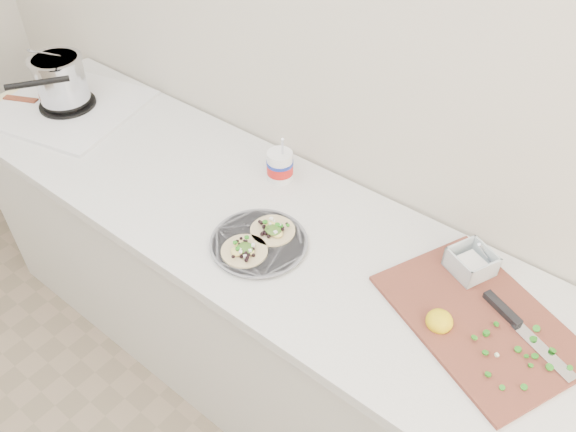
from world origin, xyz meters
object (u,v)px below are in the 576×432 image
Objects in this scene: tub at (280,163)px; cutboard at (481,311)px; stove at (63,89)px; bacon_plate at (21,101)px; taco_plate at (259,240)px.

tub reaches higher than cutboard.
stove is at bearing -169.38° from tub.
cutboard is 2.70× the size of bacon_plate.
cutboard is (0.62, 0.16, 0.00)m from taco_plate.
stove reaches higher than cutboard.
stove is at bearing -154.62° from cutboard.
cutboard is at bearing -11.66° from stove.
cutboard is 1.90m from bacon_plate.
cutboard reaches higher than bacon_plate.
bacon_plate is at bearing -151.99° from cutboard.
cutboard is at bearing -8.84° from tub.
stove is 3.14× the size of tub.
taco_plate is 0.49× the size of cutboard.
cutboard reaches higher than taco_plate.
bacon_plate is (-0.18, -0.09, -0.08)m from stove.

